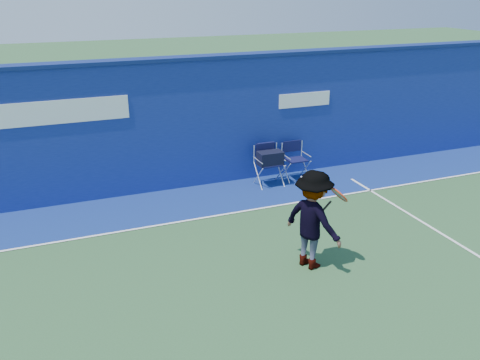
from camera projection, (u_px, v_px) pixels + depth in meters
name	position (u px, v px, depth m)	size (l,w,h in m)	color
ground	(245.00, 306.00, 7.76)	(80.00, 80.00, 0.00)	#2B512C
stadium_wall	(161.00, 125.00, 11.71)	(24.00, 0.50, 3.08)	navy
out_of_bounds_strip	(176.00, 204.00, 11.32)	(24.00, 1.80, 0.01)	navy
court_lines	(231.00, 285.00, 8.28)	(24.00, 12.00, 0.01)	white
directors_chair_left	(269.00, 168.00, 12.28)	(0.59, 0.55, 1.00)	silver
directors_chair_right	(295.00, 168.00, 12.72)	(0.56, 0.50, 0.93)	silver
water_bottle	(302.00, 181.00, 12.31)	(0.07, 0.07, 0.25)	silver
tennis_player	(313.00, 220.00, 8.58)	(1.07, 1.30, 1.75)	#EA4738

